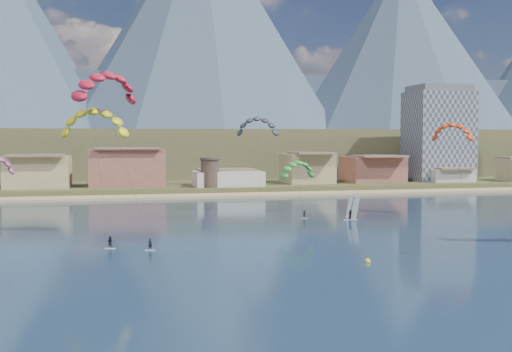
{
  "coord_description": "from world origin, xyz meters",
  "views": [
    {
      "loc": [
        -20.43,
        -58.13,
        15.37
      ],
      "look_at": [
        0.0,
        32.0,
        10.0
      ],
      "focal_mm": 42.46,
      "sensor_mm": 36.0,
      "label": 1
    }
  ],
  "objects_px": {
    "windsurfer": "(351,212)",
    "apartment_tower": "(438,134)",
    "buoy": "(368,261)",
    "kitesurfer_red": "(106,83)",
    "kitesurfer_yellow": "(95,118)",
    "watchtower": "(210,172)",
    "kitesurfer_green": "(297,167)"
  },
  "relations": [
    {
      "from": "apartment_tower",
      "to": "buoy",
      "type": "relative_size",
      "value": 42.84
    },
    {
      "from": "kitesurfer_red",
      "to": "windsurfer",
      "type": "distance_m",
      "value": 52.54
    },
    {
      "from": "apartment_tower",
      "to": "kitesurfer_green",
      "type": "xyz_separation_m",
      "value": [
        -68.45,
        -62.78,
        -8.0
      ]
    },
    {
      "from": "buoy",
      "to": "watchtower",
      "type": "bearing_deg",
      "value": 92.92
    },
    {
      "from": "windsurfer",
      "to": "buoy",
      "type": "bearing_deg",
      "value": -108.86
    },
    {
      "from": "windsurfer",
      "to": "buoy",
      "type": "xyz_separation_m",
      "value": [
        -13.38,
        -39.15,
        -1.34
      ]
    },
    {
      "from": "kitesurfer_yellow",
      "to": "windsurfer",
      "type": "height_order",
      "value": "kitesurfer_yellow"
    },
    {
      "from": "kitesurfer_red",
      "to": "kitesurfer_yellow",
      "type": "relative_size",
      "value": 1.22
    },
    {
      "from": "apartment_tower",
      "to": "kitesurfer_yellow",
      "type": "relative_size",
      "value": 1.36
    },
    {
      "from": "watchtower",
      "to": "windsurfer",
      "type": "xyz_separation_m",
      "value": [
        18.54,
        -62.1,
        -4.9
      ]
    },
    {
      "from": "apartment_tower",
      "to": "windsurfer",
      "type": "bearing_deg",
      "value": -128.93
    },
    {
      "from": "kitesurfer_green",
      "to": "kitesurfer_yellow",
      "type": "bearing_deg",
      "value": -152.34
    },
    {
      "from": "kitesurfer_yellow",
      "to": "windsurfer",
      "type": "bearing_deg",
      "value": 9.56
    },
    {
      "from": "watchtower",
      "to": "buoy",
      "type": "relative_size",
      "value": 11.51
    },
    {
      "from": "buoy",
      "to": "kitesurfer_green",
      "type": "bearing_deg",
      "value": 83.06
    },
    {
      "from": "kitesurfer_red",
      "to": "buoy",
      "type": "distance_m",
      "value": 49.44
    },
    {
      "from": "kitesurfer_yellow",
      "to": "watchtower",
      "type": "bearing_deg",
      "value": 67.38
    },
    {
      "from": "watchtower",
      "to": "windsurfer",
      "type": "relative_size",
      "value": 1.86
    },
    {
      "from": "apartment_tower",
      "to": "kitesurfer_red",
      "type": "height_order",
      "value": "apartment_tower"
    },
    {
      "from": "kitesurfer_red",
      "to": "buoy",
      "type": "height_order",
      "value": "kitesurfer_red"
    },
    {
      "from": "watchtower",
      "to": "windsurfer",
      "type": "distance_m",
      "value": 64.99
    },
    {
      "from": "watchtower",
      "to": "kitesurfer_red",
      "type": "xyz_separation_m",
      "value": [
        -27.34,
        -73.13,
        18.19
      ]
    },
    {
      "from": "kitesurfer_red",
      "to": "kitesurfer_yellow",
      "type": "distance_m",
      "value": 6.57
    },
    {
      "from": "kitesurfer_green",
      "to": "buoy",
      "type": "distance_m",
      "value": 53.75
    },
    {
      "from": "kitesurfer_yellow",
      "to": "buoy",
      "type": "xyz_separation_m",
      "value": [
        34.39,
        -31.1,
        -18.9
      ]
    },
    {
      "from": "windsurfer",
      "to": "watchtower",
      "type": "bearing_deg",
      "value": 106.62
    },
    {
      "from": "kitesurfer_red",
      "to": "buoy",
      "type": "xyz_separation_m",
      "value": [
        32.5,
        -28.12,
        -24.43
      ]
    },
    {
      "from": "kitesurfer_red",
      "to": "kitesurfer_yellow",
      "type": "bearing_deg",
      "value": 122.36
    },
    {
      "from": "windsurfer",
      "to": "apartment_tower",
      "type": "bearing_deg",
      "value": 51.07
    },
    {
      "from": "buoy",
      "to": "apartment_tower",
      "type": "bearing_deg",
      "value": 57.0
    },
    {
      "from": "watchtower",
      "to": "buoy",
      "type": "distance_m",
      "value": 101.58
    },
    {
      "from": "apartment_tower",
      "to": "kitesurfer_yellow",
      "type": "bearing_deg",
      "value": -142.39
    }
  ]
}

